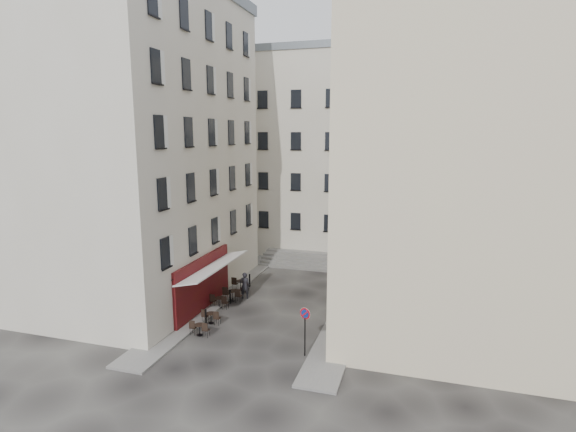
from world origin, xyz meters
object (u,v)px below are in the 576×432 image
at_px(bistro_table_b, 211,317).
at_px(pedestrian, 245,285).
at_px(bistro_table_a, 200,328).
at_px(no_parking_sign, 305,322).

bearing_deg(bistro_table_b, pedestrian, 85.86).
relative_size(bistro_table_a, pedestrian, 0.65).
bearing_deg(bistro_table_a, pedestrian, 88.03).
bearing_deg(bistro_table_a, bistro_table_b, 93.90).
bearing_deg(bistro_table_b, no_parking_sign, -19.20).
height_order(bistro_table_a, bistro_table_b, bistro_table_a).
bearing_deg(no_parking_sign, pedestrian, 151.24).
distance_m(bistro_table_a, pedestrian, 6.13).
height_order(bistro_table_b, pedestrian, pedestrian).
bearing_deg(pedestrian, bistro_table_b, 68.29).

